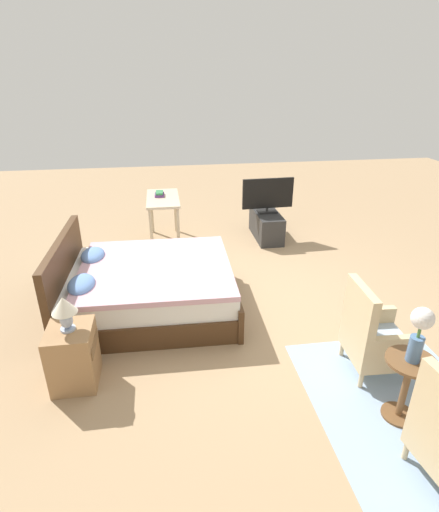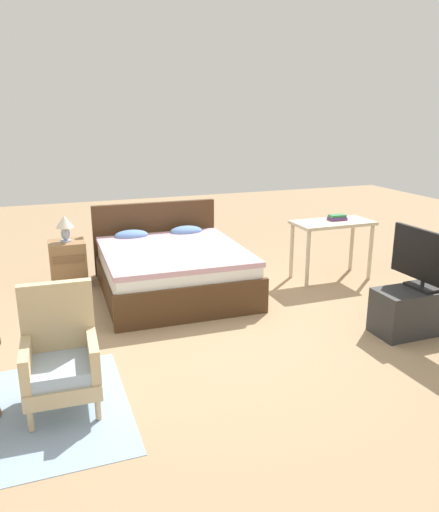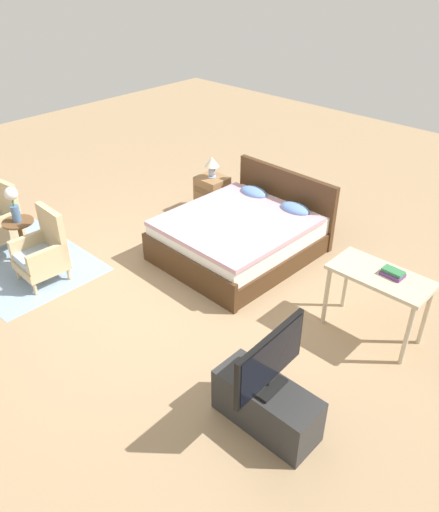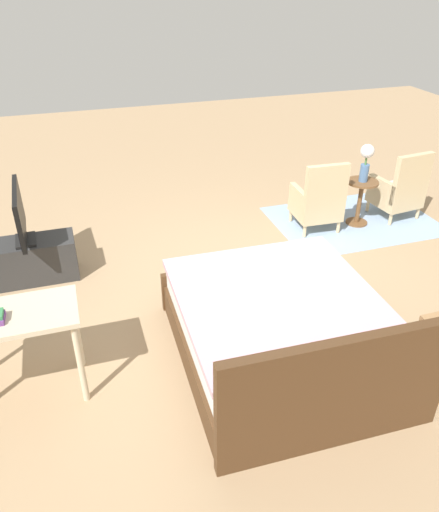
{
  "view_description": "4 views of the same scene",
  "coord_description": "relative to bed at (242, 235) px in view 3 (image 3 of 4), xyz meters",
  "views": [
    {
      "loc": [
        -4.34,
        0.89,
        2.66
      ],
      "look_at": [
        -0.05,
        0.26,
        0.64
      ],
      "focal_mm": 28.0,
      "sensor_mm": 36.0,
      "label": 1
    },
    {
      "loc": [
        -1.56,
        -4.55,
        2.16
      ],
      "look_at": [
        0.15,
        0.07,
        0.72
      ],
      "focal_mm": 35.0,
      "sensor_mm": 36.0,
      "label": 2
    },
    {
      "loc": [
        3.71,
        -3.31,
        3.67
      ],
      "look_at": [
        0.37,
        0.23,
        0.58
      ],
      "focal_mm": 35.0,
      "sensor_mm": 36.0,
      "label": 3
    },
    {
      "loc": [
        1.4,
        4.1,
        2.98
      ],
      "look_at": [
        0.19,
        0.27,
        0.61
      ],
      "focal_mm": 35.0,
      "sensor_mm": 36.0,
      "label": 4
    }
  ],
  "objects": [
    {
      "name": "bed",
      "position": [
        0.0,
        0.0,
        0.0
      ],
      "size": [
        1.73,
        2.03,
        0.96
      ],
      "color": "#472D19",
      "rests_on": "ground_plane"
    },
    {
      "name": "book_stack",
      "position": [
        2.21,
        -0.21,
        0.51
      ],
      "size": [
        0.23,
        0.16,
        0.07
      ],
      "color": "#66387A",
      "rests_on": "vanity_desk"
    },
    {
      "name": "nightstand",
      "position": [
        -1.18,
        0.64,
        -0.01
      ],
      "size": [
        0.44,
        0.41,
        0.59
      ],
      "color": "#997047",
      "rests_on": "ground_plane"
    },
    {
      "name": "armchair_by_window_right",
      "position": [
        -1.42,
        -2.14,
        0.08
      ],
      "size": [
        0.56,
        0.56,
        0.92
      ],
      "color": "#CCB284",
      "rests_on": "floor_rug"
    },
    {
      "name": "flower_vase",
      "position": [
        -2.01,
        -2.12,
        0.59
      ],
      "size": [
        0.17,
        0.17,
        0.48
      ],
      "color": "#4C709E",
      "rests_on": "side_table"
    },
    {
      "name": "tv_stand",
      "position": [
        2.05,
        -2.01,
        -0.07
      ],
      "size": [
        0.96,
        0.4,
        0.46
      ],
      "color": "#2D2D2D",
      "rests_on": "ground_plane"
    },
    {
      "name": "table_lamp",
      "position": [
        -1.18,
        0.64,
        0.5
      ],
      "size": [
        0.22,
        0.22,
        0.33
      ],
      "color": "#9EADC6",
      "rests_on": "nightstand"
    },
    {
      "name": "side_table",
      "position": [
        -2.01,
        -2.12,
        0.07
      ],
      "size": [
        0.4,
        0.4,
        0.59
      ],
      "color": "brown",
      "rests_on": "ground_plane"
    },
    {
      "name": "tv_flatscreen",
      "position": [
        2.05,
        -2.01,
        0.47
      ],
      "size": [
        0.21,
        0.87,
        0.59
      ],
      "color": "black",
      "rests_on": "tv_stand"
    },
    {
      "name": "floor_rug",
      "position": [
        -2.01,
        -2.2,
        -0.29
      ],
      "size": [
        2.1,
        1.5,
        0.01
      ],
      "color": "#8EA8C6",
      "rests_on": "ground_plane"
    },
    {
      "name": "ground_plane",
      "position": [
        0.09,
        -1.15,
        -0.3
      ],
      "size": [
        16.0,
        16.0,
        0.0
      ],
      "primitive_type": "plane",
      "color": "#A38460"
    },
    {
      "name": "vanity_desk",
      "position": [
        2.11,
        -0.26,
        0.36
      ],
      "size": [
        1.04,
        0.52,
        0.78
      ],
      "color": "beige",
      "rests_on": "ground_plane"
    }
  ]
}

